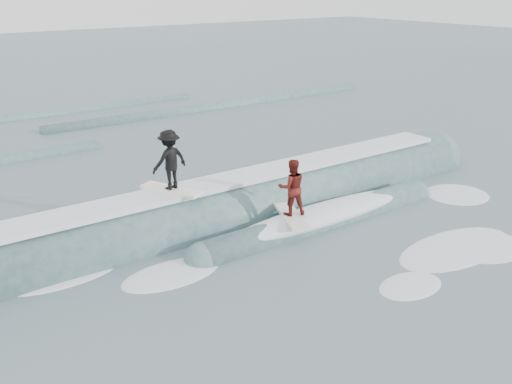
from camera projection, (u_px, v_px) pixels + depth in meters
ground at (301, 249)px, 16.66m from camera, size 160.00×160.00×0.00m
breaking_wave at (248, 214)px, 19.07m from camera, size 22.54×4.07×2.57m
surfer_black at (170, 162)px, 17.01m from camera, size 1.38×2.04×1.92m
surfer_red at (292, 190)px, 17.24m from camera, size 1.26×2.06×1.86m
whitewater at (372, 248)px, 16.76m from camera, size 16.38×7.26×0.10m
far_swells at (73, 131)px, 29.69m from camera, size 42.56×8.65×0.80m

